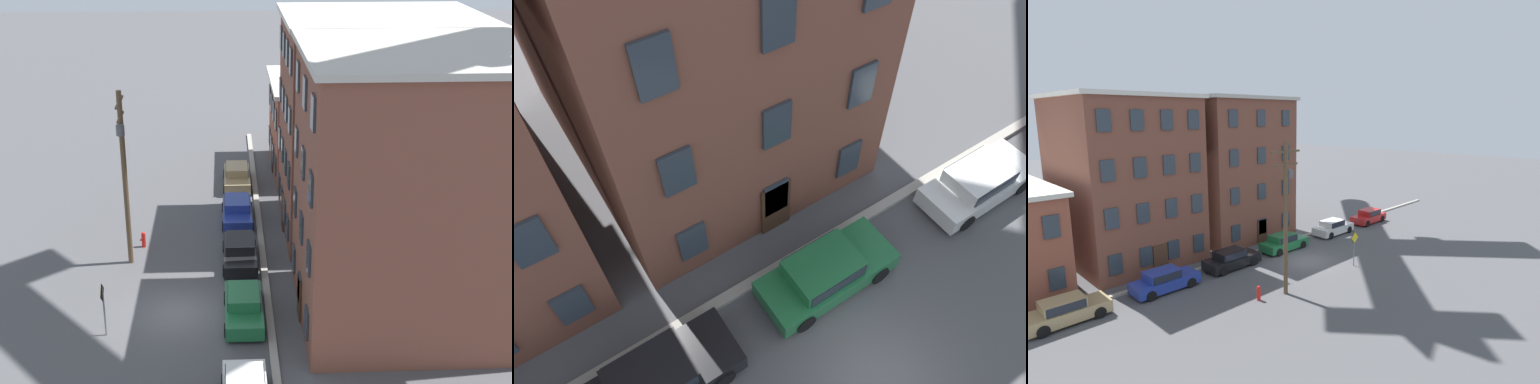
# 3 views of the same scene
# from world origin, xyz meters

# --- Properties ---
(ground_plane) EXTENTS (200.00, 200.00, 0.00)m
(ground_plane) POSITION_xyz_m (0.00, 0.00, 0.00)
(ground_plane) COLOR #4C4C4F
(kerb_strip) EXTENTS (56.00, 0.36, 0.16)m
(kerb_strip) POSITION_xyz_m (0.00, 4.50, 0.08)
(kerb_strip) COLOR #9E998E
(kerb_strip) RESTS_ON ground_plane
(car_black) EXTENTS (4.40, 1.92, 1.43)m
(car_black) POSITION_xyz_m (-5.10, 3.19, 0.75)
(car_black) COLOR black
(car_black) RESTS_ON ground_plane
(car_green) EXTENTS (4.40, 1.92, 1.43)m
(car_green) POSITION_xyz_m (0.62, 3.25, 0.75)
(car_green) COLOR #1E6638
(car_green) RESTS_ON ground_plane
(car_white) EXTENTS (4.40, 1.92, 1.43)m
(car_white) POSITION_xyz_m (7.33, 3.12, 0.75)
(car_white) COLOR silver
(car_white) RESTS_ON ground_plane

